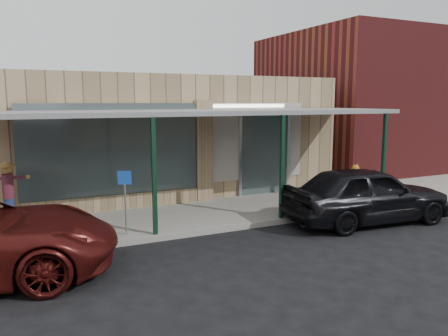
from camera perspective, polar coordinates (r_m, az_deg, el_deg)
name	(u,v)px	position (r m, az deg, el deg)	size (l,w,h in m)	color
ground	(264,257)	(9.73, 5.24, -11.52)	(120.00, 120.00, 0.00)	black
sidewalk	(201,215)	(12.79, -2.97, -6.16)	(40.00, 3.20, 0.15)	gray
storefront	(155,135)	(16.73, -8.96, 4.29)	(12.00, 6.25, 4.20)	tan
awning	(201,114)	(12.33, -3.01, 7.10)	(12.00, 3.00, 3.04)	slate
block_buildings_near	(194,91)	(18.31, -3.88, 10.00)	(61.00, 8.00, 8.00)	maroon
barrel_scarecrow	(9,206)	(12.32, -26.24, -4.46)	(1.03, 0.88, 1.75)	#4E341F
barrel_pumpkin	(340,196)	(14.43, 14.95, -3.51)	(0.54, 0.54, 0.63)	#4E341F
handicap_sign	(125,194)	(10.72, -12.80, -3.33)	(0.31, 0.13, 1.57)	gray
parked_sedan	(367,194)	(12.74, 18.12, -3.28)	(4.86, 2.28, 1.61)	black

